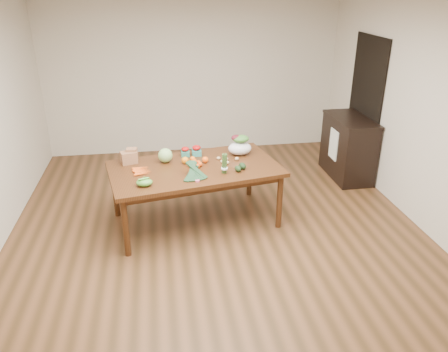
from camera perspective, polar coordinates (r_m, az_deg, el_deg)
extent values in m
plane|color=brown|center=(5.32, -0.72, -7.73)|extent=(6.00, 6.00, 0.00)
cube|color=beige|center=(7.64, -4.08, 13.10)|extent=(5.00, 0.02, 2.70)
cube|color=beige|center=(2.17, 11.16, -18.82)|extent=(5.00, 0.02, 2.70)
cube|color=beige|center=(5.65, 25.38, 6.86)|extent=(0.02, 6.00, 2.70)
cube|color=#4B2611|center=(5.45, -3.76, -2.43)|extent=(2.18, 1.47, 0.75)
cube|color=black|center=(7.04, 17.87, 8.55)|extent=(0.02, 1.00, 2.10)
cube|color=black|center=(6.97, 15.90, 3.60)|extent=(0.52, 1.02, 0.94)
cube|color=white|center=(6.80, 14.11, 4.03)|extent=(0.02, 0.28, 0.45)
sphere|color=#94C773|center=(5.43, -7.68, 2.67)|extent=(0.18, 0.18, 0.18)
sphere|color=orange|center=(5.38, -5.10, 2.06)|extent=(0.09, 0.09, 0.09)
sphere|color=orange|center=(5.43, -4.11, 2.22)|extent=(0.07, 0.07, 0.07)
sphere|color=orange|center=(5.39, -2.47, 2.13)|extent=(0.08, 0.08, 0.08)
ellipsoid|color=#4B9331|center=(4.85, -10.36, -0.83)|extent=(0.18, 0.14, 0.08)
ellipsoid|color=tan|center=(5.39, -0.25, 1.92)|extent=(0.04, 0.04, 0.04)
ellipsoid|color=#CDC076|center=(5.34, 0.39, 1.76)|extent=(0.05, 0.05, 0.05)
ellipsoid|color=tan|center=(5.45, 0.29, 2.24)|extent=(0.05, 0.05, 0.04)
ellipsoid|color=tan|center=(5.49, -0.72, 2.35)|extent=(0.05, 0.04, 0.04)
ellipsoid|color=#D7B07C|center=(5.46, 1.68, 2.27)|extent=(0.05, 0.05, 0.04)
ellipsoid|color=black|center=(5.14, 1.84, 0.96)|extent=(0.10, 0.12, 0.07)
ellipsoid|color=black|center=(5.21, 2.42, 1.31)|extent=(0.11, 0.13, 0.08)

